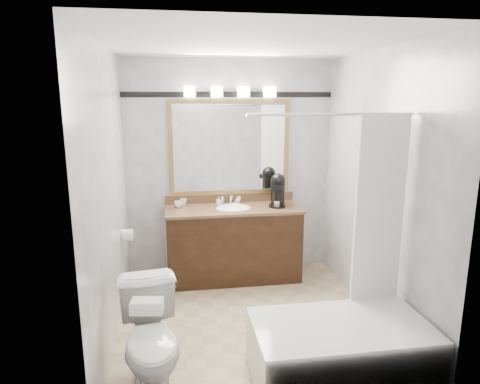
% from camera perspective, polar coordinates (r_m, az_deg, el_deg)
% --- Properties ---
extents(room, '(2.42, 2.62, 2.52)m').
position_cam_1_polar(room, '(3.76, 1.23, -0.11)').
color(room, tan).
rests_on(room, ground).
extents(vanity, '(1.53, 0.58, 0.97)m').
position_cam_1_polar(vanity, '(4.95, -0.90, -6.67)').
color(vanity, black).
rests_on(vanity, ground).
extents(mirror, '(1.40, 0.04, 1.10)m').
position_cam_1_polar(mirror, '(4.97, -1.37, 5.93)').
color(mirror, '#997545').
rests_on(mirror, room).
extents(vanity_light_bar, '(1.02, 0.14, 0.12)m').
position_cam_1_polar(vanity_light_bar, '(4.88, -1.32, 13.26)').
color(vanity_light_bar, silver).
rests_on(vanity_light_bar, room).
extents(accent_stripe, '(2.40, 0.01, 0.06)m').
position_cam_1_polar(accent_stripe, '(4.95, -1.43, 12.86)').
color(accent_stripe, black).
rests_on(accent_stripe, room).
extents(bathtub, '(1.30, 0.75, 1.96)m').
position_cam_1_polar(bathtub, '(3.47, 13.51, -18.97)').
color(bathtub, white).
rests_on(bathtub, ground).
extents(tp_roll, '(0.11, 0.12, 0.12)m').
position_cam_1_polar(tp_roll, '(4.52, -14.79, -5.57)').
color(tp_roll, white).
rests_on(tp_roll, room).
extents(toilet, '(0.53, 0.80, 0.77)m').
position_cam_1_polar(toilet, '(3.27, -11.64, -18.88)').
color(toilet, white).
rests_on(toilet, ground).
extents(tissue_box, '(0.21, 0.13, 0.08)m').
position_cam_1_polar(tissue_box, '(2.80, -12.30, -14.63)').
color(tissue_box, white).
rests_on(tissue_box, toilet).
extents(coffee_maker, '(0.20, 0.24, 0.37)m').
position_cam_1_polar(coffee_maker, '(4.90, 5.06, 0.36)').
color(coffee_maker, black).
rests_on(coffee_maker, vanity).
extents(cup_left, '(0.11, 0.11, 0.07)m').
position_cam_1_polar(cup_left, '(4.89, -8.20, -1.63)').
color(cup_left, white).
rests_on(cup_left, vanity).
extents(cup_right, '(0.09, 0.09, 0.07)m').
position_cam_1_polar(cup_right, '(4.99, -7.55, -1.32)').
color(cup_right, white).
rests_on(cup_right, vanity).
extents(soap_bottle_a, '(0.06, 0.06, 0.10)m').
position_cam_1_polar(soap_bottle_a, '(4.93, -2.88, -1.21)').
color(soap_bottle_a, white).
rests_on(soap_bottle_a, vanity).
extents(soap_bottle_b, '(0.07, 0.07, 0.08)m').
position_cam_1_polar(soap_bottle_b, '(5.02, -0.37, -1.09)').
color(soap_bottle_b, white).
rests_on(soap_bottle_b, vanity).
extents(soap_bar, '(0.08, 0.06, 0.02)m').
position_cam_1_polar(soap_bar, '(4.95, -0.74, -1.62)').
color(soap_bar, beige).
rests_on(soap_bar, vanity).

